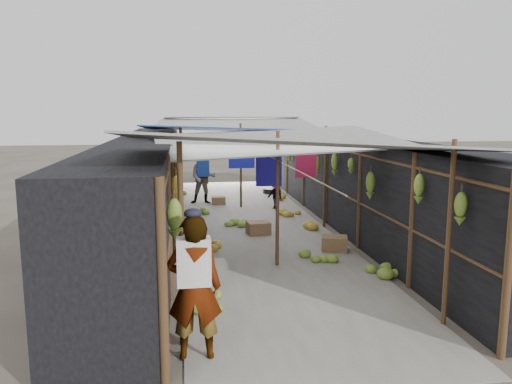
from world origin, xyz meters
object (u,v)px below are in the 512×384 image
black_basin (272,191)px  vendor_elderly (194,288)px  vendor_seated (275,194)px  crate_near (258,228)px  shopper_blue (203,177)px

black_basin → vendor_elderly: bearing=-104.5°
vendor_elderly → vendor_seated: size_ratio=1.91×
crate_near → shopper_blue: 4.53m
crate_near → vendor_elderly: (-1.67, -5.91, 0.73)m
vendor_elderly → vendor_seated: (2.64, 8.99, -0.42)m
shopper_blue → vendor_seated: size_ratio=1.84×
crate_near → vendor_elderly: bearing=-113.7°
shopper_blue → vendor_seated: shopper_blue is taller
crate_near → shopper_blue: (-1.14, 4.32, 0.70)m
vendor_elderly → shopper_blue: bearing=-89.2°
vendor_elderly → vendor_seated: vendor_elderly is taller
vendor_seated → vendor_elderly: bearing=-47.7°
crate_near → vendor_elderly: 6.19m
crate_near → vendor_seated: bearing=64.5°
vendor_elderly → shopper_blue: (0.53, 10.24, -0.03)m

